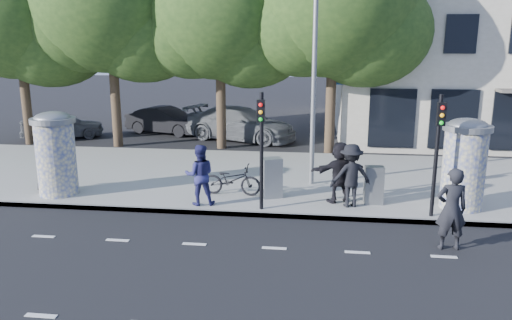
# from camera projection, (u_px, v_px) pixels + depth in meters

# --- Properties ---
(ground) EXTENTS (120.00, 120.00, 0.00)m
(ground) POSITION_uv_depth(u_px,v_px,m) (269.00, 274.00, 10.83)
(ground) COLOR black
(ground) RESTS_ON ground
(sidewalk) EXTENTS (40.00, 8.00, 0.15)m
(sidewalk) POSITION_uv_depth(u_px,v_px,m) (289.00, 178.00, 18.05)
(sidewalk) COLOR gray
(sidewalk) RESTS_ON ground
(curb) EXTENTS (40.00, 0.10, 0.16)m
(curb) POSITION_uv_depth(u_px,v_px,m) (281.00, 216.00, 14.24)
(curb) COLOR slate
(curb) RESTS_ON ground
(lane_dash_far) EXTENTS (32.00, 0.12, 0.01)m
(lane_dash_far) POSITION_uv_depth(u_px,v_px,m) (274.00, 248.00, 12.18)
(lane_dash_far) COLOR silver
(lane_dash_far) RESTS_ON ground
(ad_column_left) EXTENTS (1.36, 1.36, 2.65)m
(ad_column_left) POSITION_uv_depth(u_px,v_px,m) (56.00, 152.00, 15.68)
(ad_column_left) COLOR beige
(ad_column_left) RESTS_ON sidewalk
(ad_column_right) EXTENTS (1.36, 1.36, 2.65)m
(ad_column_right) POSITION_uv_depth(u_px,v_px,m) (464.00, 162.00, 14.37)
(ad_column_right) COLOR beige
(ad_column_right) RESTS_ON sidewalk
(traffic_pole_near) EXTENTS (0.22, 0.31, 3.40)m
(traffic_pole_near) POSITION_uv_depth(u_px,v_px,m) (261.00, 139.00, 14.04)
(traffic_pole_near) COLOR black
(traffic_pole_near) RESTS_ON sidewalk
(traffic_pole_far) EXTENTS (0.22, 0.31, 3.40)m
(traffic_pole_far) POSITION_uv_depth(u_px,v_px,m) (438.00, 144.00, 13.46)
(traffic_pole_far) COLOR black
(traffic_pole_far) RESTS_ON sidewalk
(street_lamp) EXTENTS (0.25, 0.93, 8.00)m
(street_lamp) POSITION_uv_depth(u_px,v_px,m) (315.00, 45.00, 16.01)
(street_lamp) COLOR slate
(street_lamp) RESTS_ON sidewalk
(tree_far_left) EXTENTS (7.20, 7.20, 9.26)m
(tree_far_left) POSITION_uv_depth(u_px,v_px,m) (17.00, 13.00, 23.01)
(tree_far_left) COLOR #38281C
(tree_far_left) RESTS_ON ground
(tree_mid_left) EXTENTS (7.20, 7.20, 9.57)m
(tree_mid_left) POSITION_uv_depth(u_px,v_px,m) (109.00, 5.00, 22.39)
(tree_mid_left) COLOR #38281C
(tree_mid_left) RESTS_ON ground
(tree_near_left) EXTENTS (6.80, 6.80, 8.97)m
(tree_near_left) POSITION_uv_depth(u_px,v_px,m) (220.00, 14.00, 22.08)
(tree_near_left) COLOR #38281C
(tree_near_left) RESTS_ON ground
(tree_center) EXTENTS (7.00, 7.00, 9.30)m
(tree_center) POSITION_uv_depth(u_px,v_px,m) (334.00, 7.00, 21.03)
(tree_center) COLOR #38281C
(tree_center) RESTS_ON ground
(ped_a) EXTENTS (0.97, 0.71, 1.82)m
(ped_a) POSITION_uv_depth(u_px,v_px,m) (47.00, 165.00, 15.97)
(ped_a) COLOR black
(ped_a) RESTS_ON sidewalk
(ped_c) EXTENTS (1.01, 0.86, 1.82)m
(ped_c) POSITION_uv_depth(u_px,v_px,m) (200.00, 175.00, 14.77)
(ped_c) COLOR navy
(ped_c) RESTS_ON sidewalk
(ped_d) EXTENTS (1.35, 0.99, 1.88)m
(ped_d) POSITION_uv_depth(u_px,v_px,m) (351.00, 176.00, 14.60)
(ped_d) COLOR black
(ped_d) RESTS_ON sidewalk
(ped_f) EXTENTS (1.83, 1.27, 1.86)m
(ped_f) POSITION_uv_depth(u_px,v_px,m) (340.00, 172.00, 15.01)
(ped_f) COLOR black
(ped_f) RESTS_ON sidewalk
(man_road) EXTENTS (0.79, 0.56, 2.03)m
(man_road) POSITION_uv_depth(u_px,v_px,m) (451.00, 209.00, 11.93)
(man_road) COLOR black
(man_road) RESTS_ON ground
(bicycle) EXTENTS (0.74, 1.90, 0.98)m
(bicycle) POSITION_uv_depth(u_px,v_px,m) (232.00, 180.00, 15.80)
(bicycle) COLOR black
(bicycle) RESTS_ON sidewalk
(cabinet_left) EXTENTS (0.72, 0.63, 1.26)m
(cabinet_left) POSITION_uv_depth(u_px,v_px,m) (272.00, 178.00, 15.53)
(cabinet_left) COLOR gray
(cabinet_left) RESTS_ON sidewalk
(cabinet_right) EXTENTS (0.57, 0.43, 1.14)m
(cabinet_right) POSITION_uv_depth(u_px,v_px,m) (374.00, 185.00, 14.94)
(cabinet_right) COLOR slate
(cabinet_right) RESTS_ON sidewalk
(car_left) EXTENTS (3.09, 4.32, 1.37)m
(car_left) POSITION_uv_depth(u_px,v_px,m) (63.00, 125.00, 25.74)
(car_left) COLOR #515458
(car_left) RESTS_ON ground
(car_mid) EXTENTS (2.69, 4.63, 1.44)m
(car_mid) POSITION_uv_depth(u_px,v_px,m) (166.00, 120.00, 26.94)
(car_mid) COLOR black
(car_mid) RESTS_ON ground
(car_right) EXTENTS (4.06, 6.20, 1.67)m
(car_right) POSITION_uv_depth(u_px,v_px,m) (241.00, 124.00, 25.22)
(car_right) COLOR slate
(car_right) RESTS_ON ground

